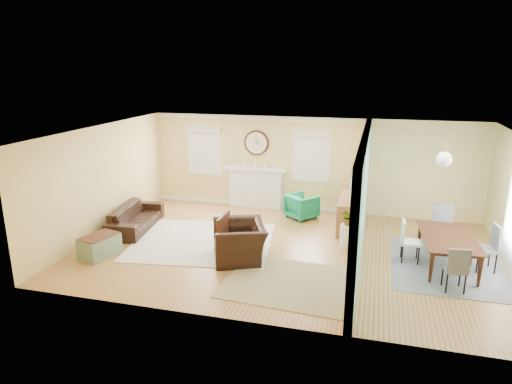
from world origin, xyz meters
TOP-DOWN VIEW (x-y plane):
  - floor at (0.00, 0.00)m, footprint 9.00×9.00m
  - wall_back at (0.00, 3.00)m, footprint 9.00×0.02m
  - wall_front at (0.00, -3.00)m, footprint 9.00×0.02m
  - wall_left at (-4.50, 0.00)m, footprint 0.02×6.00m
  - ceiling at (0.00, 0.00)m, footprint 9.00×6.00m
  - partition at (1.51, 0.28)m, footprint 0.17×6.00m
  - fireplace at (-1.50, 2.88)m, footprint 1.70×0.30m
  - wall_clock at (-1.50, 2.97)m, footprint 0.70×0.07m
  - window_left at (-3.05, 2.95)m, footprint 1.05×0.13m
  - window_right at (0.05, 2.95)m, footprint 1.05×0.13m
  - pendant at (3.00, 0.00)m, footprint 0.30×0.30m
  - rug_cream at (-1.99, -0.01)m, footprint 3.46×3.11m
  - rug_jute at (0.38, -1.51)m, footprint 2.58×2.17m
  - rug_grey at (3.29, 0.03)m, footprint 2.18×2.72m
  - sofa at (-3.92, 0.39)m, footprint 1.04×2.11m
  - eames_chair at (-0.89, -0.69)m, footprint 1.42×1.51m
  - green_chair at (-0.07, 2.28)m, footprint 0.99×0.99m
  - trunk at (-3.80, -1.34)m, footprint 0.68×0.91m
  - credenza at (1.22, 1.81)m, footprint 0.56×1.64m
  - tv at (1.20, 1.81)m, footprint 0.18×1.04m
  - garden_stool at (1.25, 0.58)m, footprint 0.35×0.35m
  - potted_plant at (1.25, 0.58)m, footprint 0.45×0.46m
  - dining_table at (3.29, 0.03)m, footprint 1.12×1.89m
  - dining_chair_n at (3.26, 1.06)m, footprint 0.47×0.47m
  - dining_chair_s at (3.25, -1.01)m, footprint 0.42×0.42m
  - dining_chair_w at (2.55, 0.10)m, footprint 0.40×0.40m
  - dining_chair_e at (3.94, 0.04)m, footprint 0.47×0.47m

SIDE VIEW (x-z plane):
  - floor at x=0.00m, z-range 0.00..0.00m
  - rug_grey at x=3.29m, z-range 0.00..0.01m
  - rug_jute at x=0.38m, z-range 0.00..0.01m
  - rug_cream at x=-1.99m, z-range 0.00..0.02m
  - trunk at x=-3.80m, z-range 0.00..0.47m
  - garden_stool at x=1.25m, z-range 0.00..0.51m
  - sofa at x=-3.92m, z-range 0.00..0.59m
  - dining_table at x=3.29m, z-range 0.00..0.65m
  - green_chair at x=-0.07m, z-range 0.00..0.65m
  - eames_chair at x=-0.89m, z-range 0.00..0.78m
  - credenza at x=1.22m, z-range 0.00..0.80m
  - dining_chair_s at x=3.25m, z-range 0.07..0.93m
  - dining_chair_w at x=2.55m, z-range 0.08..0.96m
  - dining_chair_e at x=3.94m, z-range 0.08..1.03m
  - dining_chair_n at x=3.26m, z-range 0.09..1.06m
  - fireplace at x=-1.50m, z-range 0.01..1.18m
  - potted_plant at x=1.25m, z-range 0.51..0.90m
  - tv at x=1.20m, z-range 0.80..1.39m
  - wall_back at x=0.00m, z-range 0.00..2.60m
  - wall_front at x=0.00m, z-range 0.00..2.60m
  - wall_left at x=-4.50m, z-range 0.00..2.60m
  - partition at x=1.51m, z-range 0.06..2.66m
  - window_left at x=-3.05m, z-range 0.95..2.37m
  - window_right at x=0.05m, z-range 0.95..2.37m
  - wall_clock at x=-1.50m, z-range 1.50..2.20m
  - pendant at x=3.00m, z-range 1.93..2.48m
  - ceiling at x=0.00m, z-range 2.59..2.61m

